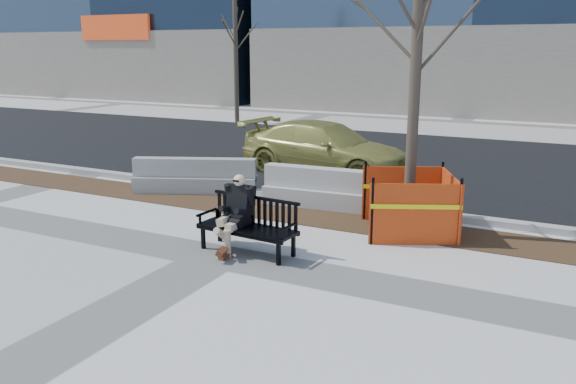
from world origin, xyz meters
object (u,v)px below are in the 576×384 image
at_px(bench, 248,252).
at_px(jersey_barrier_right, 332,208).
at_px(tree_fence, 407,232).
at_px(seated_man, 238,249).
at_px(jersey_barrier_left, 196,192).
at_px(sedan, 325,174).

height_order(bench, jersey_barrier_right, bench).
distance_m(bench, tree_fence, 2.88).
bearing_deg(jersey_barrier_right, seated_man, -101.65).
relative_size(tree_fence, jersey_barrier_right, 1.98).
relative_size(tree_fence, jersey_barrier_left, 2.06).
bearing_deg(sedan, tree_fence, -131.99).
bearing_deg(tree_fence, seated_man, -135.98).
bearing_deg(jersey_barrier_left, seated_man, -67.79).
relative_size(bench, jersey_barrier_right, 0.58).
relative_size(tree_fence, sedan, 1.24).
xyz_separation_m(bench, seated_man, (-0.22, 0.06, 0.00)).
relative_size(bench, jersey_barrier_left, 0.60).
distance_m(seated_man, tree_fence, 2.99).
bearing_deg(bench, jersey_barrier_left, 141.28).
bearing_deg(bench, seated_man, 168.90).
bearing_deg(bench, jersey_barrier_right, 91.31).
relative_size(seated_man, jersey_barrier_left, 0.44).
relative_size(seated_man, sedan, 0.26).
bearing_deg(tree_fence, jersey_barrier_right, 154.70).
xyz_separation_m(bench, jersey_barrier_right, (0.17, 2.97, 0.00)).
height_order(bench, jersey_barrier_left, bench).
distance_m(bench, seated_man, 0.23).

